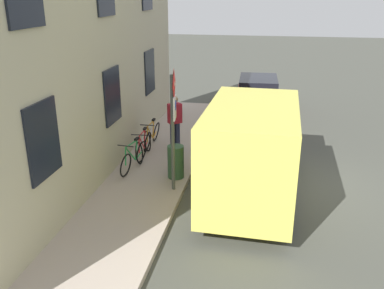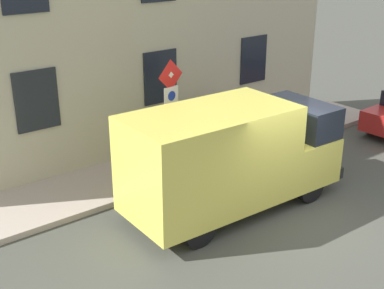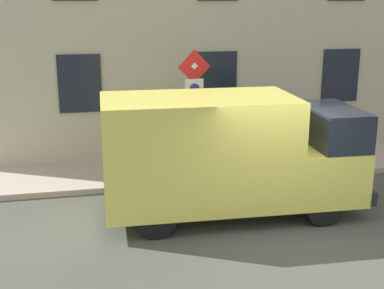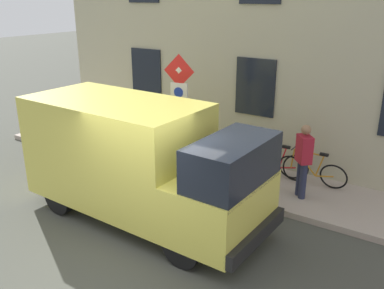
{
  "view_description": "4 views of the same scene",
  "coord_description": "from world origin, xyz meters",
  "px_view_note": "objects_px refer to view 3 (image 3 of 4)",
  "views": [
    {
      "loc": [
        0.88,
        10.43,
        4.92
      ],
      "look_at": [
        2.71,
        0.6,
        1.22
      ],
      "focal_mm": 38.93,
      "sensor_mm": 36.0,
      "label": 1
    },
    {
      "loc": [
        -6.88,
        8.17,
        5.96
      ],
      "look_at": [
        1.95,
        1.27,
        1.48
      ],
      "focal_mm": 48.93,
      "sensor_mm": 36.0,
      "label": 2
    },
    {
      "loc": [
        -8.54,
        3.55,
        4.32
      ],
      "look_at": [
        2.3,
        1.26,
        1.22
      ],
      "focal_mm": 48.36,
      "sensor_mm": 36.0,
      "label": 3
    },
    {
      "loc": [
        -4.9,
        -4.53,
        4.52
      ],
      "look_at": [
        2.69,
        0.45,
        1.26
      ],
      "focal_mm": 39.08,
      "sensor_mm": 36.0,
      "label": 4
    }
  ],
  "objects_px": {
    "pedestrian": "(297,129)",
    "litter_bin": "(221,157)",
    "sign_post_stacked": "(194,97)",
    "bicycle_red": "(253,144)",
    "bicycle_green": "(220,146)",
    "delivery_van": "(228,153)",
    "bicycle_orange": "(285,142)"
  },
  "relations": [
    {
      "from": "sign_post_stacked",
      "to": "delivery_van",
      "type": "height_order",
      "value": "sign_post_stacked"
    },
    {
      "from": "pedestrian",
      "to": "litter_bin",
      "type": "bearing_deg",
      "value": -28.13
    },
    {
      "from": "bicycle_red",
      "to": "bicycle_green",
      "type": "bearing_deg",
      "value": -3.15
    },
    {
      "from": "delivery_van",
      "to": "bicycle_red",
      "type": "distance_m",
      "value": 3.81
    },
    {
      "from": "bicycle_green",
      "to": "pedestrian",
      "type": "distance_m",
      "value": 2.12
    },
    {
      "from": "delivery_van",
      "to": "bicycle_red",
      "type": "bearing_deg",
      "value": 65.25
    },
    {
      "from": "bicycle_red",
      "to": "pedestrian",
      "type": "distance_m",
      "value": 1.35
    },
    {
      "from": "sign_post_stacked",
      "to": "litter_bin",
      "type": "xyz_separation_m",
      "value": [
        0.14,
        -0.72,
        -1.56
      ]
    },
    {
      "from": "sign_post_stacked",
      "to": "bicycle_red",
      "type": "distance_m",
      "value": 2.92
    },
    {
      "from": "delivery_van",
      "to": "bicycle_red",
      "type": "height_order",
      "value": "delivery_van"
    },
    {
      "from": "sign_post_stacked",
      "to": "pedestrian",
      "type": "xyz_separation_m",
      "value": [
        0.65,
        -2.91,
        -1.08
      ]
    },
    {
      "from": "bicycle_red",
      "to": "litter_bin",
      "type": "distance_m",
      "value": 1.78
    },
    {
      "from": "bicycle_orange",
      "to": "pedestrian",
      "type": "relative_size",
      "value": 0.99
    },
    {
      "from": "delivery_van",
      "to": "bicycle_orange",
      "type": "relative_size",
      "value": 3.15
    },
    {
      "from": "bicycle_red",
      "to": "litter_bin",
      "type": "bearing_deg",
      "value": 42.93
    },
    {
      "from": "sign_post_stacked",
      "to": "bicycle_green",
      "type": "xyz_separation_m",
      "value": [
        1.42,
        -1.02,
        -1.64
      ]
    },
    {
      "from": "delivery_van",
      "to": "bicycle_red",
      "type": "relative_size",
      "value": 3.14
    },
    {
      "from": "litter_bin",
      "to": "sign_post_stacked",
      "type": "bearing_deg",
      "value": 100.81
    },
    {
      "from": "sign_post_stacked",
      "to": "bicycle_green",
      "type": "bearing_deg",
      "value": -35.59
    },
    {
      "from": "bicycle_red",
      "to": "pedestrian",
      "type": "bearing_deg",
      "value": 138.0
    },
    {
      "from": "delivery_van",
      "to": "bicycle_green",
      "type": "xyz_separation_m",
      "value": [
        3.33,
        -0.73,
        -0.82
      ]
    },
    {
      "from": "sign_post_stacked",
      "to": "bicycle_orange",
      "type": "xyz_separation_m",
      "value": [
        1.42,
        -2.9,
        -1.64
      ]
    },
    {
      "from": "sign_post_stacked",
      "to": "delivery_van",
      "type": "xyz_separation_m",
      "value": [
        -1.91,
        -0.29,
        -0.82
      ]
    },
    {
      "from": "delivery_van",
      "to": "pedestrian",
      "type": "distance_m",
      "value": 3.67
    },
    {
      "from": "sign_post_stacked",
      "to": "bicycle_green",
      "type": "height_order",
      "value": "sign_post_stacked"
    },
    {
      "from": "bicycle_orange",
      "to": "delivery_van",
      "type": "bearing_deg",
      "value": 51.95
    },
    {
      "from": "bicycle_green",
      "to": "pedestrian",
      "type": "relative_size",
      "value": 1.0
    },
    {
      "from": "bicycle_red",
      "to": "bicycle_green",
      "type": "relative_size",
      "value": 1.0
    },
    {
      "from": "bicycle_orange",
      "to": "sign_post_stacked",
      "type": "bearing_deg",
      "value": 26.13
    },
    {
      "from": "delivery_van",
      "to": "bicycle_orange",
      "type": "xyz_separation_m",
      "value": [
        3.33,
        -2.61,
        -0.82
      ]
    },
    {
      "from": "bicycle_orange",
      "to": "bicycle_green",
      "type": "height_order",
      "value": "same"
    },
    {
      "from": "sign_post_stacked",
      "to": "pedestrian",
      "type": "relative_size",
      "value": 1.74
    }
  ]
}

